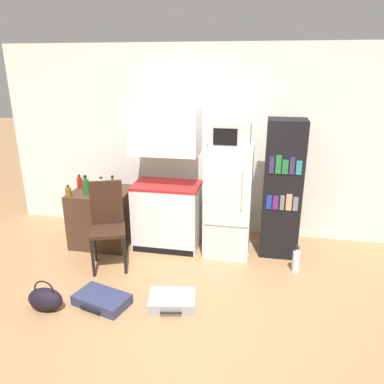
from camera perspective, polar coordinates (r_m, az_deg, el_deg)
name	(u,v)px	position (r m, az deg, el deg)	size (l,w,h in m)	color
ground_plane	(179,308)	(3.98, -1.95, -17.23)	(24.00, 24.00, 0.00)	#A3754C
wall_back	(225,143)	(5.25, 4.98, 7.50)	(6.40, 0.10, 2.61)	white
side_table	(103,217)	(5.24, -13.39, -3.69)	(0.76, 0.69, 0.75)	#422D1E
kitchen_hutch	(167,185)	(4.85, -3.90, 1.00)	(0.86, 0.55, 1.87)	white
refrigerator	(228,201)	(4.75, 5.57, -1.32)	(0.57, 0.59, 1.41)	silver
microwave	(231,134)	(4.52, 5.90, 8.79)	(0.48, 0.40, 0.29)	#B7B7BC
bookshelf	(282,189)	(4.77, 13.60, 0.38)	(0.46, 0.40, 1.74)	black
bottle_green_tall	(86,186)	(4.99, -15.86, 0.85)	(0.09, 0.09, 0.25)	#1E6028
bottle_clear_short	(101,185)	(5.08, -13.63, 1.04)	(0.09, 0.09, 0.19)	silver
bottle_ketchup_red	(80,182)	(5.28, -16.74, 1.40)	(0.07, 0.07, 0.18)	#AD1914
bottle_olive_oil	(113,189)	(4.72, -11.91, 0.40)	(0.06, 0.06, 0.31)	#566619
bottle_amber_beer	(68,192)	(4.97, -18.32, 0.01)	(0.07, 0.07, 0.15)	brown
bowl	(102,184)	(5.35, -13.52, 1.24)	(0.13, 0.13, 0.03)	silver
chair	(107,218)	(4.57, -12.77, -3.85)	(0.52, 0.52, 1.04)	black
suitcase_large_flat	(172,301)	(3.98, -3.04, -16.22)	(0.53, 0.44, 0.11)	#99999E
suitcase_small_flat	(102,300)	(4.10, -13.57, -15.67)	(0.62, 0.46, 0.11)	navy
handbag	(45,299)	(4.15, -21.45, -14.93)	(0.36, 0.20, 0.33)	black
water_bottle_front	(296,261)	(4.66, 15.58, -10.09)	(0.09, 0.09, 0.33)	silver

